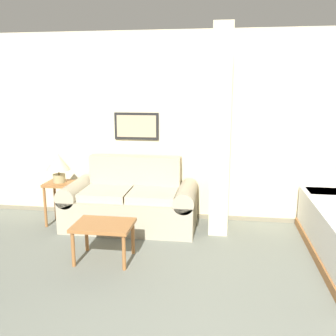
% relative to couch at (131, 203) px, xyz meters
% --- Properties ---
extents(wall_back, '(7.50, 0.16, 2.60)m').
position_rel_couch_xyz_m(wall_back, '(1.40, 0.48, 0.97)').
color(wall_back, beige).
rests_on(wall_back, ground_plane).
extents(wall_partition_pillar, '(0.24, 0.63, 2.60)m').
position_rel_couch_xyz_m(wall_partition_pillar, '(1.17, 0.11, 0.97)').
color(wall_partition_pillar, beige).
rests_on(wall_partition_pillar, ground_plane).
extents(couch, '(1.77, 0.84, 0.92)m').
position_rel_couch_xyz_m(couch, '(0.00, 0.00, 0.00)').
color(couch, tan).
rests_on(couch, ground_plane).
extents(coffee_table, '(0.63, 0.48, 0.42)m').
position_rel_couch_xyz_m(coffee_table, '(-0.05, -1.06, 0.04)').
color(coffee_table, '#996033').
rests_on(coffee_table, ground_plane).
extents(side_table, '(0.37, 0.37, 0.59)m').
position_rel_couch_xyz_m(side_table, '(-0.98, -0.06, 0.14)').
color(side_table, '#996033').
rests_on(side_table, ground_plane).
extents(table_lamp, '(0.31, 0.31, 0.39)m').
position_rel_couch_xyz_m(table_lamp, '(-0.98, -0.06, 0.52)').
color(table_lamp, tan).
rests_on(table_lamp, side_table).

